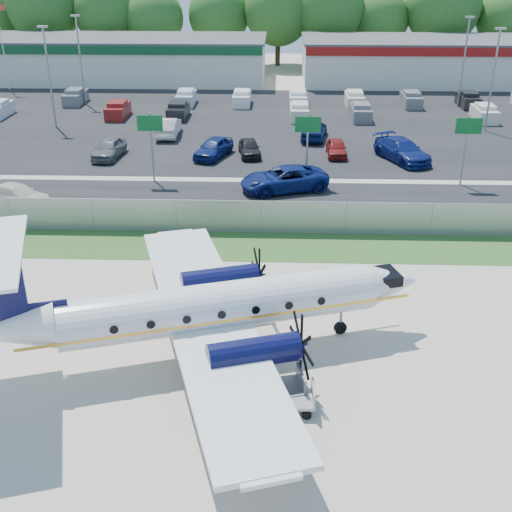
{
  "coord_description": "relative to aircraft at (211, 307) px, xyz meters",
  "views": [
    {
      "loc": [
        0.96,
        -20.99,
        15.36
      ],
      "look_at": [
        0.0,
        6.0,
        2.3
      ],
      "focal_mm": 45.0,
      "sensor_mm": 36.0,
      "label": 1
    }
  ],
  "objects": [
    {
      "name": "ground",
      "position": [
        1.68,
        -1.37,
        -2.2
      ],
      "size": [
        170.0,
        170.0,
        0.0
      ],
      "primitive_type": "plane",
      "color": "#BDB1A0",
      "rests_on": "ground"
    },
    {
      "name": "grass_verge",
      "position": [
        1.68,
        10.63,
        -2.2
      ],
      "size": [
        170.0,
        4.0,
        0.02
      ],
      "primitive_type": "cube",
      "color": "#2D561E",
      "rests_on": "ground"
    },
    {
      "name": "access_road",
      "position": [
        1.68,
        17.63,
        -2.19
      ],
      "size": [
        170.0,
        8.0,
        0.02
      ],
      "primitive_type": "cube",
      "color": "black",
      "rests_on": "ground"
    },
    {
      "name": "parking_lot",
      "position": [
        1.68,
        38.63,
        -2.19
      ],
      "size": [
        170.0,
        32.0,
        0.02
      ],
      "primitive_type": "cube",
      "color": "black",
      "rests_on": "ground"
    },
    {
      "name": "perimeter_fence",
      "position": [
        1.68,
        12.63,
        -1.2
      ],
      "size": [
        120.0,
        0.06,
        1.99
      ],
      "color": "gray",
      "rests_on": "ground"
    },
    {
      "name": "building_west",
      "position": [
        -22.32,
        60.61,
        0.43
      ],
      "size": [
        46.4,
        12.4,
        5.24
      ],
      "color": "silver",
      "rests_on": "ground"
    },
    {
      "name": "building_east",
      "position": [
        27.68,
        60.61,
        0.43
      ],
      "size": [
        44.4,
        12.4,
        5.24
      ],
      "color": "silver",
      "rests_on": "ground"
    },
    {
      "name": "sign_left",
      "position": [
        -6.32,
        21.54,
        1.41
      ],
      "size": [
        1.8,
        0.26,
        5.0
      ],
      "color": "gray",
      "rests_on": "ground"
    },
    {
      "name": "sign_mid",
      "position": [
        4.68,
        21.54,
        1.41
      ],
      "size": [
        1.8,
        0.26,
        5.0
      ],
      "color": "gray",
      "rests_on": "ground"
    },
    {
      "name": "sign_right",
      "position": [
        15.68,
        21.54,
        1.41
      ],
      "size": [
        1.8,
        0.26,
        5.0
      ],
      "color": "gray",
      "rests_on": "ground"
    },
    {
      "name": "flagpole_east",
      "position": [
        -29.25,
        53.63,
        3.44
      ],
      "size": [
        1.06,
        0.12,
        10.0
      ],
      "color": "silver",
      "rests_on": "ground"
    },
    {
      "name": "light_pole_nw",
      "position": [
        -18.32,
        36.63,
        3.03
      ],
      "size": [
        0.9,
        0.35,
        9.09
      ],
      "color": "gray",
      "rests_on": "ground"
    },
    {
      "name": "light_pole_ne",
      "position": [
        21.68,
        36.63,
        3.03
      ],
      "size": [
        0.9,
        0.35,
        9.09
      ],
      "color": "gray",
      "rests_on": "ground"
    },
    {
      "name": "light_pole_sw",
      "position": [
        -18.32,
        46.63,
        3.03
      ],
      "size": [
        0.9,
        0.35,
        9.09
      ],
      "color": "gray",
      "rests_on": "ground"
    },
    {
      "name": "light_pole_se",
      "position": [
        21.68,
        46.63,
        3.03
      ],
      "size": [
        0.9,
        0.35,
        9.09
      ],
      "color": "gray",
      "rests_on": "ground"
    },
    {
      "name": "tree_line",
      "position": [
        1.68,
        72.63,
        -2.2
      ],
      "size": [
        112.0,
        6.0,
        14.0
      ],
      "primitive_type": null,
      "color": "#25591A",
      "rests_on": "ground"
    },
    {
      "name": "aircraft",
      "position": [
        0.0,
        0.0,
        0.0
      ],
      "size": [
        18.66,
        18.21,
        5.71
      ],
      "color": "silver",
      "rests_on": "ground"
    },
    {
      "name": "baggage_cart_near",
      "position": [
        2.64,
        -2.97,
        -1.69
      ],
      "size": [
        2.36,
        1.72,
        1.12
      ],
      "color": "gray",
      "rests_on": "ground"
    },
    {
      "name": "baggage_cart_far",
      "position": [
        3.12,
        -3.54,
        -1.73
      ],
      "size": [
        1.98,
        1.22,
        1.03
      ],
      "color": "gray",
      "rests_on": "ground"
    },
    {
      "name": "cone_starboard_wing",
      "position": [
        1.83,
        3.75,
        -1.96
      ],
      "size": [
        0.36,
        0.36,
        0.51
      ],
      "color": "#FB3107",
      "rests_on": "ground"
    },
    {
      "name": "road_car_west",
      "position": [
        -14.37,
        16.52,
        -2.2
      ],
      "size": [
        5.12,
        3.58,
        1.38
      ],
      "primitive_type": "imported",
      "rotation": [
        0.0,
        0.0,
        1.18
      ],
      "color": "beige",
      "rests_on": "ground"
    },
    {
      "name": "road_car_mid",
      "position": [
        3.08,
        20.0,
        -2.2
      ],
      "size": [
        6.62,
        4.5,
        1.68
      ],
      "primitive_type": "imported",
      "rotation": [
        0.0,
        0.0,
        -1.26
      ],
      "color": "navy",
      "rests_on": "ground"
    },
    {
      "name": "parked_car_a",
      "position": [
        -10.94,
        27.24,
        -2.2
      ],
      "size": [
        2.27,
        4.76,
        1.57
      ],
      "primitive_type": "imported",
      "rotation": [
        0.0,
        0.0,
        -0.09
      ],
      "color": "#595B5E",
      "rests_on": "ground"
    },
    {
      "name": "parked_car_b",
      "position": [
        -2.56,
        27.62,
        -2.2
      ],
      "size": [
        3.34,
        5.03,
        1.59
      ],
      "primitive_type": "imported",
      "rotation": [
        0.0,
        0.0,
        -0.34
      ],
      "color": "navy",
      "rests_on": "ground"
    },
    {
      "name": "parked_car_c",
      "position": [
        0.31,
        28.14,
        -2.2
      ],
      "size": [
        2.2,
        4.18,
        1.36
      ],
      "primitive_type": "imported",
      "rotation": [
        0.0,
        0.0,
        0.15
      ],
      "color": "black",
      "rests_on": "ground"
    },
    {
      "name": "parked_car_d",
      "position": [
        7.37,
        28.41,
        -2.2
      ],
      "size": [
        1.56,
        3.87,
        1.32
      ],
      "primitive_type": "imported",
      "rotation": [
        0.0,
        0.0,
        0.0
      ],
      "color": "maroon",
      "rests_on": "ground"
    },
    {
      "name": "parked_car_e",
      "position": [
        12.45,
        27.23,
        -2.2
      ],
      "size": [
        4.57,
        6.33,
        1.7
      ],
      "primitive_type": "imported",
      "rotation": [
        0.0,
        0.0,
        0.42
      ],
      "color": "navy",
      "rests_on": "ground"
    },
    {
      "name": "parked_car_f",
      "position": [
        -7.22,
        33.89,
        -2.2
      ],
      "size": [
        1.85,
        5.05,
        1.65
      ],
      "primitive_type": "imported",
      "rotation": [
        0.0,
        0.0,
        3.16
      ],
      "color": "beige",
      "rests_on": "ground"
    },
    {
      "name": "parked_car_g",
      "position": [
        5.78,
        33.42,
        -2.2
      ],
      "size": [
        2.75,
        5.22,
        1.69
      ],
      "primitive_type": "imported",
      "rotation": [
        0.0,
        0.0,
        2.98
      ],
      "color": "navy",
      "rests_on": "ground"
    },
    {
      "name": "far_parking_rows",
      "position": [
        1.68,
        43.63,
        -2.2
      ],
      "size": [
        56.0,
        10.0,
        1.6
      ],
      "primitive_type": null,
      "color": "gray",
      "rests_on": "ground"
    }
  ]
}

